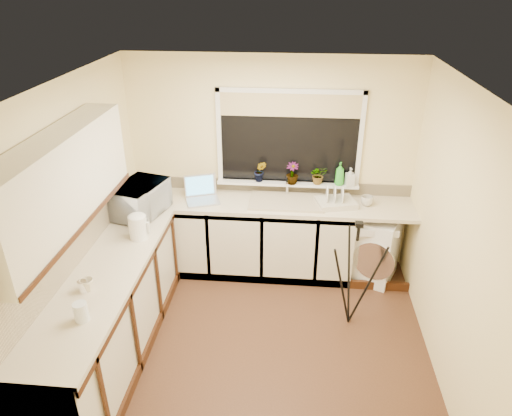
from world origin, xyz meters
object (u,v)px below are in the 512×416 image
Objects in this scene: washing_machine at (371,246)px; cup_left at (87,285)px; cup_back at (367,201)px; glass_jug at (81,312)px; soap_bottle_green at (340,174)px; soap_bottle_clear at (350,177)px; steel_jar at (82,286)px; kettle at (138,227)px; tripod at (354,275)px; plant_d at (318,175)px; plant_c at (292,173)px; dish_rack at (336,203)px; plant_b at (260,171)px; microwave at (140,199)px; laptop at (202,194)px.

cup_left reaches higher than washing_machine.
cup_back is 1.24× the size of cup_left.
glass_jug is 3.06m from soap_bottle_green.
soap_bottle_clear reaches higher than cup_back.
soap_bottle_clear reaches higher than steel_jar.
kettle is 2.12m from tripod.
plant_d reaches higher than soap_bottle_clear.
washing_machine is 1.23m from plant_c.
plant_d reaches higher than cup_left.
dish_rack is 0.92m from plant_b.
plant_b reaches higher than soap_bottle_clear.
cup_back is at bearing -44.23° from soap_bottle_clear.
dish_rack is at bearing 24.58° from kettle.
glass_jug is 0.37m from cup_left.
steel_jar is (-0.14, 0.33, -0.03)m from glass_jug.
dish_rack is at bearing 39.65° from cup_left.
glass_jug is (-2.41, -2.10, 0.58)m from washing_machine.
washing_machine is 1.28× the size of microwave.
laptop is 1.83m from cup_left.
kettle is 0.52m from microwave.
plant_b is (-0.85, 0.24, 0.24)m from dish_rack.
dish_rack is 3.76× the size of cup_left.
tripod is 7.69× the size of glass_jug.
steel_jar is 0.74× the size of cup_back.
washing_machine is at bearing -11.39° from plant_c.
cup_left is at bearing -122.05° from plant_b.
soap_bottle_green reaches higher than glass_jug.
cup_back is at bearing 36.03° from steel_jar.
plant_c is at bearing -54.25° from microwave.
plant_b is at bearing -47.75° from microwave.
glass_jug is 1.38× the size of cup_left.
laptop reaches higher than glass_jug.
washing_machine is 0.94m from tripod.
glass_jug reaches higher than dish_rack.
soap_bottle_green is (1.53, 0.21, 0.21)m from laptop.
kettle is 1.81m from plant_c.
glass_jug is (-1.97, -2.08, 0.04)m from dish_rack.
steel_jar is at bearing -101.90° from kettle.
cup_back is (0.30, -0.19, -0.23)m from soap_bottle_green.
cup_back is at bearing -163.09° from washing_machine.
kettle is 0.20× the size of tripod.
plant_c is 1.83× the size of cup_back.
microwave is (-2.21, 0.46, 0.49)m from tripod.
kettle reaches higher than glass_jug.
laptop is 1.04m from plant_c.
plant_d is 2.72m from cup_left.
plant_c reaches higher than washing_machine.
microwave reaches higher than cup_left.
cup_left is (-0.11, 0.35, -0.02)m from glass_jug.
laptop reaches higher than tripod.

